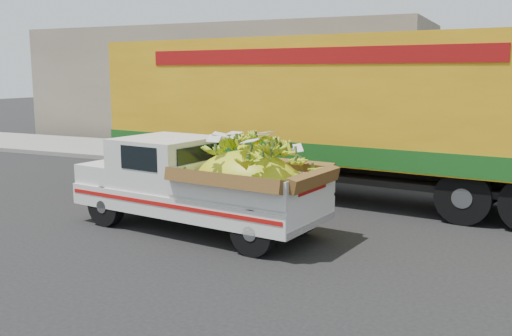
% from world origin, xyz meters
% --- Properties ---
extents(ground, '(100.00, 100.00, 0.00)m').
position_xyz_m(ground, '(0.00, 0.00, 0.00)').
color(ground, black).
rests_on(ground, ground).
extents(curb, '(60.00, 0.25, 0.15)m').
position_xyz_m(curb, '(0.00, 6.68, 0.07)').
color(curb, gray).
rests_on(curb, ground).
extents(sidewalk, '(60.00, 4.00, 0.14)m').
position_xyz_m(sidewalk, '(0.00, 8.78, 0.07)').
color(sidewalk, gray).
rests_on(sidewalk, ground).
extents(building_left, '(18.00, 6.00, 5.00)m').
position_xyz_m(building_left, '(-8.00, 14.68, 2.50)').
color(building_left, gray).
rests_on(building_left, ground).
extents(pickup_truck, '(5.15, 2.48, 1.74)m').
position_xyz_m(pickup_truck, '(-0.69, 0.22, 0.93)').
color(pickup_truck, black).
rests_on(pickup_truck, ground).
extents(semi_trailer, '(12.03, 3.88, 3.80)m').
position_xyz_m(semi_trailer, '(0.19, 4.23, 2.12)').
color(semi_trailer, black).
rests_on(semi_trailer, ground).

